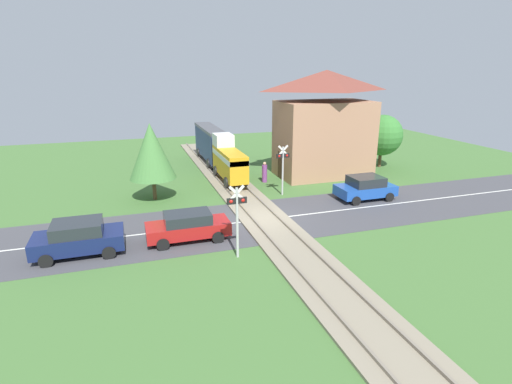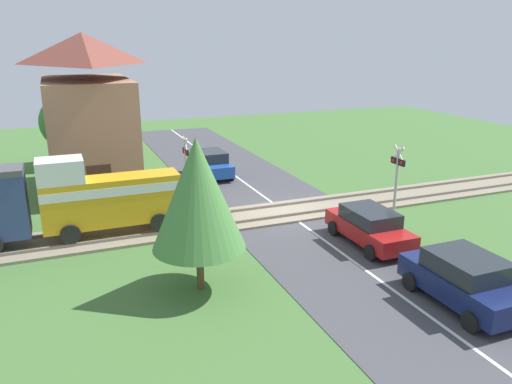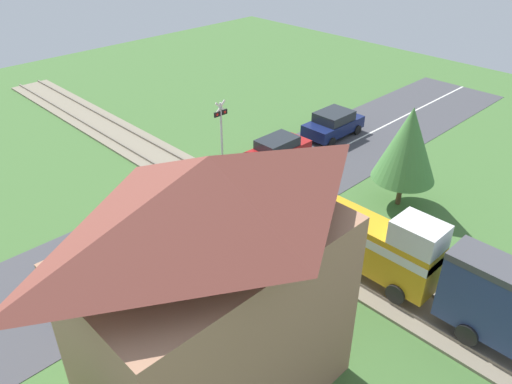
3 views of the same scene
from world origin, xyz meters
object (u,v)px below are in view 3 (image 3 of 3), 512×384
(train, at_px, (475,290))
(car_far_side, at_px, (112,272))
(station_building, at_px, (216,297))
(pedestrian_by_station, at_px, (318,289))
(crossing_signal_west_approach, at_px, (221,122))
(car_near_crossing, at_px, (277,150))
(car_behind_queue, at_px, (333,124))
(crossing_signal_east_approach, at_px, (251,219))

(train, height_order, car_far_side, train)
(station_building, height_order, pedestrian_by_station, station_building)
(crossing_signal_west_approach, bearing_deg, train, 80.33)
(car_near_crossing, distance_m, car_far_side, 12.32)
(car_behind_queue, bearing_deg, car_far_side, 9.62)
(crossing_signal_east_approach, height_order, station_building, station_building)
(car_near_crossing, height_order, crossing_signal_east_approach, crossing_signal_east_approach)
(car_behind_queue, bearing_deg, train, 54.20)
(crossing_signal_east_approach, bearing_deg, train, 109.05)
(crossing_signal_west_approach, bearing_deg, car_far_side, 28.17)
(car_behind_queue, height_order, station_building, station_building)
(crossing_signal_east_approach, relative_size, station_building, 0.42)
(car_far_side, bearing_deg, train, 125.85)
(car_far_side, distance_m, pedestrian_by_station, 7.67)
(car_far_side, height_order, car_behind_queue, car_behind_queue)
(crossing_signal_west_approach, relative_size, pedestrian_by_station, 2.21)
(crossing_signal_west_approach, distance_m, pedestrian_by_station, 12.61)
(car_far_side, bearing_deg, car_behind_queue, -170.38)
(crossing_signal_west_approach, height_order, pedestrian_by_station, crossing_signal_west_approach)
(car_near_crossing, bearing_deg, crossing_signal_west_approach, -54.32)
(car_near_crossing, height_order, car_behind_queue, car_behind_queue)
(car_near_crossing, distance_m, station_building, 15.61)
(train, xyz_separation_m, car_behind_queue, (-9.52, -13.21, -1.04))
(train, bearing_deg, crossing_signal_west_approach, -99.67)
(car_near_crossing, xyz_separation_m, crossing_signal_east_approach, (7.20, 5.43, 1.41))
(car_far_side, xyz_separation_m, pedestrian_by_station, (-4.87, 5.93, -0.10))
(car_near_crossing, distance_m, crossing_signal_east_approach, 9.13)
(car_near_crossing, bearing_deg, station_building, 37.39)
(pedestrian_by_station, bearing_deg, car_behind_queue, -143.99)
(train, bearing_deg, pedestrian_by_station, -59.51)
(train, relative_size, pedestrian_by_station, 8.49)
(car_behind_queue, xyz_separation_m, station_building, (17.15, 9.28, 3.11))
(car_behind_queue, relative_size, crossing_signal_east_approach, 1.16)
(pedestrian_by_station, bearing_deg, crossing_signal_east_approach, -88.41)
(crossing_signal_east_approach, bearing_deg, pedestrian_by_station, 91.59)
(train, height_order, car_near_crossing, train)
(car_far_side, height_order, crossing_signal_east_approach, crossing_signal_east_approach)
(crossing_signal_west_approach, height_order, crossing_signal_east_approach, same)
(train, bearing_deg, station_building, -27.21)
(car_far_side, distance_m, car_behind_queue, 17.23)
(car_near_crossing, height_order, station_building, station_building)
(car_near_crossing, xyz_separation_m, car_far_side, (11.98, 2.88, 0.04))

